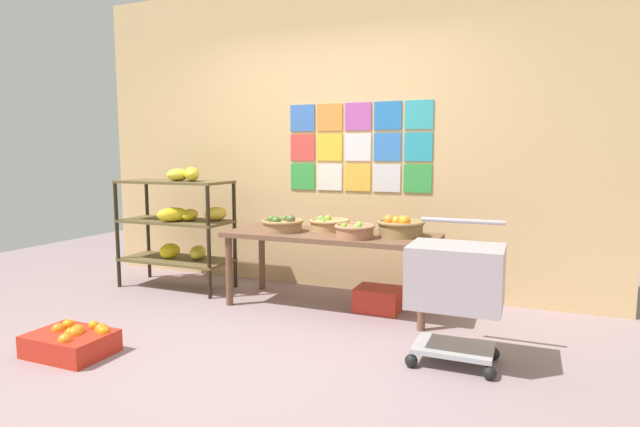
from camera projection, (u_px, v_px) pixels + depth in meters
ground at (240, 346)px, 3.44m from camera, size 9.34×9.34×0.00m
back_wall_with_art at (331, 136)px, 4.82m from camera, size 5.19×0.07×2.94m
banana_shelf_unit at (181, 219)px, 4.87m from camera, size 1.10×0.52×1.18m
display_table at (331, 241)px, 4.26m from camera, size 1.78×0.70×0.64m
fruit_basket_left at (329, 224)px, 4.40m from camera, size 0.35×0.35×0.13m
fruit_basket_back_right at (282, 224)px, 4.33m from camera, size 0.36×0.36×0.15m
fruit_basket_right at (400, 227)px, 4.08m from camera, size 0.39×0.39×0.17m
fruit_basket_centre at (355, 230)px, 4.00m from camera, size 0.32×0.32×0.13m
produce_crate_under_table at (378, 299)px, 4.20m from camera, size 0.37×0.30×0.20m
orange_crate_foreground at (72, 342)px, 3.29m from camera, size 0.52×0.37×0.20m
shopping_cart at (456, 281)px, 3.10m from camera, size 0.56×0.46×0.88m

